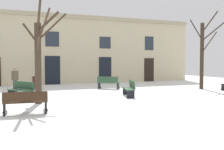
{
  "coord_description": "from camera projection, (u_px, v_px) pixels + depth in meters",
  "views": [
    {
      "loc": [
        -6.3,
        -13.45,
        1.96
      ],
      "look_at": [
        0.0,
        1.88,
        1.12
      ],
      "focal_mm": 42.3,
      "sensor_mm": 36.0,
      "label": 1
    }
  ],
  "objects": [
    {
      "name": "ground_plane",
      "position": [
        125.0,
        96.0,
        14.92
      ],
      "size": [
        36.7,
        36.7,
        0.0
      ],
      "primitive_type": "plane",
      "color": "white"
    },
    {
      "name": "building_facade",
      "position": [
        79.0,
        49.0,
        23.6
      ],
      "size": [
        22.94,
        0.6,
        6.13
      ],
      "color": "beige",
      "rests_on": "ground"
    },
    {
      "name": "tree_right_of_center",
      "position": [
        39.0,
        55.0,
        12.22
      ],
      "size": [
        2.05,
        2.69,
        4.93
      ],
      "color": "#423326",
      "rests_on": "ground"
    },
    {
      "name": "tree_center",
      "position": [
        203.0,
        53.0,
        18.77
      ],
      "size": [
        1.93,
        1.73,
        5.47
      ],
      "color": "#382B1E",
      "rests_on": "ground"
    },
    {
      "name": "litter_bin",
      "position": [
        36.0,
        83.0,
        18.85
      ],
      "size": [
        0.49,
        0.49,
        0.9
      ],
      "color": "#4C1E19",
      "rests_on": "ground"
    },
    {
      "name": "bench_by_litter_bin",
      "position": [
        21.0,
        90.0,
        14.28
      ],
      "size": [
        1.36,
        1.63,
        0.89
      ],
      "rotation": [
        0.0,
        0.0,
        5.33
      ],
      "color": "#2D4C33",
      "rests_on": "ground"
    },
    {
      "name": "bench_back_to_back_left",
      "position": [
        108.0,
        83.0,
        18.92
      ],
      "size": [
        1.48,
        1.35,
        0.9
      ],
      "rotation": [
        0.0,
        0.0,
        2.45
      ],
      "color": "#2D4C33",
      "rests_on": "ground"
    },
    {
      "name": "bench_near_lamp",
      "position": [
        25.0,
        102.0,
        9.74
      ],
      "size": [
        1.64,
        0.6,
        0.86
      ],
      "rotation": [
        0.0,
        0.0,
        3.06
      ],
      "color": "#3D2819",
      "rests_on": "ground"
    },
    {
      "name": "bench_back_to_back_right",
      "position": [
        129.0,
        88.0,
        14.85
      ],
      "size": [
        0.97,
        1.84,
        0.91
      ],
      "rotation": [
        0.0,
        0.0,
        4.41
      ],
      "color": "#2D4C33",
      "rests_on": "ground"
    },
    {
      "name": "person_near_bench",
      "position": [
        15.0,
        78.0,
        17.03
      ],
      "size": [
        0.44,
        0.41,
        1.61
      ],
      "rotation": [
        0.0,
        0.0,
        0.66
      ],
      "color": "#403D3A",
      "rests_on": "ground"
    }
  ]
}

